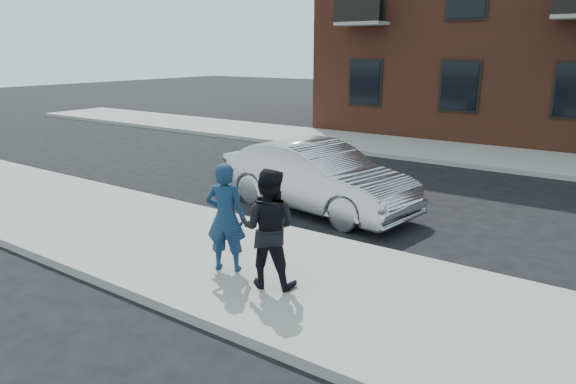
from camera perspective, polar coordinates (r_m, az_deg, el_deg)
The scene contains 8 objects.
ground at distance 7.35m, azimuth 15.23°, elevation -13.07°, with size 100.00×100.00×0.00m, color black.
near_sidewalk at distance 7.11m, azimuth 14.57°, elevation -13.38°, with size 50.00×3.50×0.15m, color gray.
near_curb at distance 8.67m, azimuth 18.82°, elevation -8.31°, with size 50.00×0.10×0.15m, color #999691.
far_sidewalk at distance 17.87m, azimuth 27.71°, elevation 2.77°, with size 50.00×3.50×0.15m, color gray.
far_curb at distance 16.12m, azimuth 26.84°, elevation 1.68°, with size 50.00×0.10×0.15m, color #999691.
silver_sedan at distance 11.32m, azimuth 3.22°, elevation 1.69°, with size 1.61×4.61×1.52m, color #B7BABF.
man_hoodie at distance 7.85m, azimuth -6.94°, elevation -2.80°, with size 0.73×0.63×1.70m.
man_peacoat at distance 7.28m, azimuth -2.18°, elevation -4.04°, with size 1.01×0.90×1.73m.
Camera 1 is at (2.00, -6.18, 3.44)m, focal length 32.00 mm.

